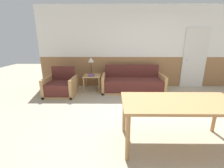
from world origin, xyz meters
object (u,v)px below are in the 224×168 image
armchair (61,87)px  side_table (92,78)px  table_lamp (91,61)px  couch (132,84)px  dining_table (180,106)px

armchair → side_table: armchair is taller
armchair → table_lamp: (0.85, 0.53, 0.71)m
couch → side_table: 1.32m
couch → table_lamp: size_ratio=3.44×
side_table → armchair: bearing=-153.9°
side_table → dining_table: size_ratio=0.32×
armchair → couch: bearing=1.0°
armchair → table_lamp: size_ratio=1.53×
dining_table → side_table: bearing=122.1°
armchair → table_lamp: bearing=23.2°
couch → armchair: size_ratio=2.25×
couch → table_lamp: table_lamp is taller
side_table → dining_table: (1.68, -2.67, 0.22)m
couch → dining_table: 2.67m
table_lamp → dining_table: 3.27m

